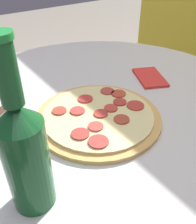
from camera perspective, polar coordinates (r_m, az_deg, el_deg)
name	(u,v)px	position (r m, az deg, el deg)	size (l,w,h in m)	color
table	(102,149)	(0.77, 0.92, -8.49)	(0.91, 0.91, 0.71)	silver
pizza	(98,116)	(0.58, 0.04, -0.94)	(0.29, 0.29, 0.02)	tan
beer_bottle	(25,153)	(0.37, -16.31, -9.02)	(0.07, 0.07, 0.27)	#144C23
napkin	(150,77)	(0.78, 11.78, 7.76)	(0.14, 0.12, 0.01)	red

